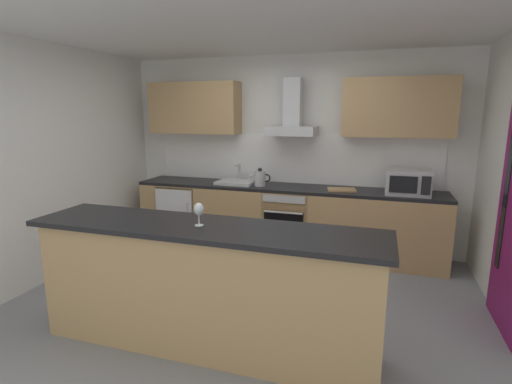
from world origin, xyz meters
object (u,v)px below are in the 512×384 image
oven (288,220)px  wine_glass (199,210)px  sink (236,182)px  microwave (408,182)px  refrigerator (184,213)px  range_hood (292,118)px  chopping_board (342,190)px  kettle (260,178)px

oven → wine_glass: size_ratio=4.50×
sink → wine_glass: 2.39m
oven → microwave: microwave is taller
refrigerator → range_hood: 2.06m
range_hood → chopping_board: size_ratio=2.12×
refrigerator → chopping_board: size_ratio=2.50×
sink → range_hood: range_hood is taller
kettle → range_hood: 0.89m
oven → wine_glass: 2.40m
microwave → chopping_board: bearing=179.7°
refrigerator → sink: sink is taller
range_hood → wine_glass: 2.52m
microwave → range_hood: 1.62m
sink → chopping_board: 1.41m
oven → wine_glass: bearing=-94.2°
refrigerator → microwave: 3.04m
oven → chopping_board: bearing=-2.0°
sink → wine_glass: wine_glass is taller
oven → microwave: 1.55m
refrigerator → microwave: size_ratio=1.70×
kettle → range_hood: bearing=23.0°
oven → refrigerator: 1.54m
refrigerator → kettle: kettle is taller
sink → kettle: bearing=-7.3°
range_hood → wine_glass: size_ratio=4.05×
chopping_board → range_hood: bearing=167.2°
microwave → kettle: bearing=-179.8°
refrigerator → wine_glass: wine_glass is taller
range_hood → microwave: bearing=-6.3°
sink → wine_glass: (0.57, -2.31, 0.21)m
microwave → wine_glass: size_ratio=2.81×
wine_glass → chopping_board: wine_glass is taller
wine_glass → microwave: bearing=54.8°
kettle → chopping_board: size_ratio=0.85×
refrigerator → microwave: microwave is taller
wine_glass → chopping_board: (0.84, 2.27, -0.23)m
chopping_board → microwave: bearing=-0.3°
microwave → sink: microwave is taller
range_hood → chopping_board: bearing=-12.8°
sink → wine_glass: size_ratio=2.81×
oven → range_hood: range_hood is taller
kettle → microwave: bearing=0.2°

